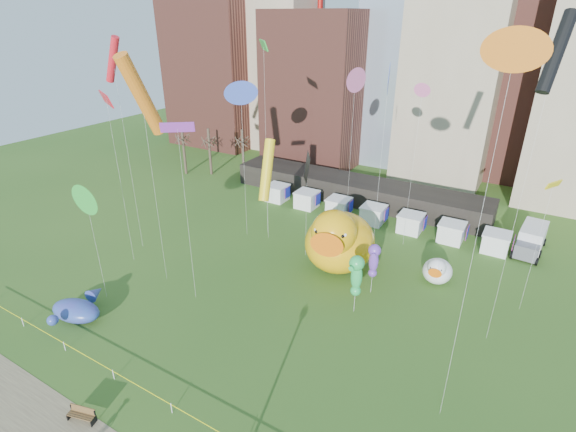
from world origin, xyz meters
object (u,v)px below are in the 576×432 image
Objects in this scene: whale_inflatable at (77,309)px; park_bench at (82,414)px; box_truck at (531,239)px; seahorse_green at (356,273)px; seahorse_purple at (374,258)px; big_duck at (339,240)px; small_duck at (437,270)px.

whale_inflatable is 3.01× the size of park_bench.
box_truck is at bearing 34.58° from whale_inflatable.
seahorse_purple is (0.24, 3.73, -0.32)m from seahorse_green.
park_bench is at bearing -130.65° from seahorse_purple.
whale_inflatable is at bearing 130.54° from park_bench.
big_duck is at bearing 138.59° from seahorse_purple.
box_truck is at bearing 54.75° from small_duck.
whale_inflatable is 12.07m from park_bench.
small_duck is at bearing 64.52° from seahorse_green.
small_duck is at bearing 29.33° from whale_inflatable.
big_duck is 1.79× the size of seahorse_green.
seahorse_green reaches higher than seahorse_purple.
park_bench is (9.97, -6.80, -0.42)m from whale_inflatable.
seahorse_purple is 27.00m from park_bench.
park_bench is at bearing -122.83° from small_duck.
seahorse_purple is at bearing 49.56° from park_bench.
big_duck is at bearing -133.87° from box_truck.
seahorse_purple is 0.88× the size of whale_inflatable.
small_duck reaches higher than whale_inflatable.
whale_inflatable is (-21.17, -13.70, -3.32)m from seahorse_green.
small_duck is 0.69× the size of seahorse_green.
small_duck is 14.72m from box_truck.
park_bench is (-6.70, -26.53, -3.03)m from big_duck.
big_duck is 1.73× the size of whale_inflatable.
whale_inflatable is at bearing -141.71° from seahorse_green.
seahorse_green is at bearing -116.49° from box_truck.
seahorse_green is at bearing 46.18° from park_bench.
small_duck is 34.86m from whale_inflatable.
small_duck is at bearing 45.50° from park_bench.
big_duck is 1.96× the size of seahorse_purple.
seahorse_green is 25.43m from whale_inflatable.
seahorse_green is (4.50, -6.04, 0.70)m from big_duck.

